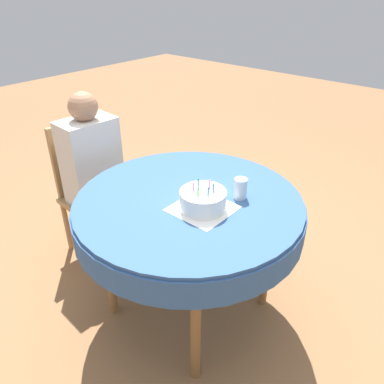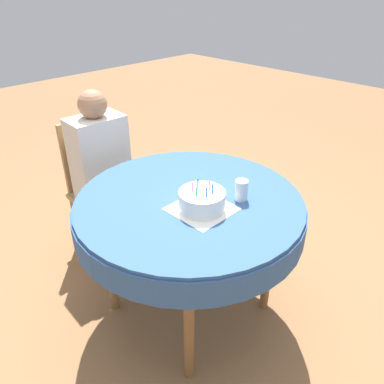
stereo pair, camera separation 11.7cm
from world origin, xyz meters
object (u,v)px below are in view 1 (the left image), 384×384
at_px(person, 93,165).
at_px(birthday_cake, 203,200).
at_px(chair, 89,187).
at_px(drinking_glass, 240,188).

bearing_deg(person, birthday_cake, -89.54).
height_order(chair, drinking_glass, chair).
relative_size(person, drinking_glass, 10.84).
bearing_deg(drinking_glass, birthday_cake, 159.14).
bearing_deg(birthday_cake, drinking_glass, -20.86).
bearing_deg(birthday_cake, person, 87.25).
distance_m(person, birthday_cake, 0.97).
height_order(person, drinking_glass, person).
height_order(chair, birthday_cake, chair).
bearing_deg(person, drinking_glass, -78.09).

